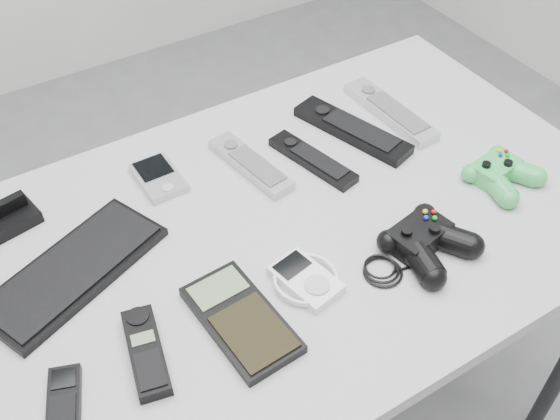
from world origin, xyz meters
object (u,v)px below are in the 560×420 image
desk (301,243)px  remote_silver_a (250,164)px  pda (159,177)px  controller_black (426,240)px  pda_keyboard (74,269)px  remote_silver_b (390,110)px  mobile_phone (64,398)px  calculator (241,319)px  remote_black_b (352,129)px  mp3_player (306,279)px  cordless_handset (146,352)px  remote_black_a (313,159)px  controller_green (501,172)px

desk → remote_silver_a: size_ratio=5.78×
pda → controller_black: (0.30, -0.38, 0.01)m
pda_keyboard → remote_silver_b: remote_silver_b is taller
desk → mobile_phone: bearing=-164.9°
calculator → controller_black: 0.33m
remote_black_b → mp3_player: remote_black_b is taller
pda → mobile_phone: bearing=-130.9°
cordless_handset → pda: bearing=75.7°
remote_silver_b → desk: bearing=-156.3°
desk → cordless_handset: size_ratio=7.70×
mobile_phone → mp3_player: 0.38m
controller_black → remote_silver_a: bearing=103.6°
remote_black_a → remote_black_b: remote_black_b is taller
controller_green → pda: bearing=139.3°
desk → cordless_handset: 0.36m
remote_silver_a → controller_green: (0.36, -0.27, 0.01)m
desk → pda_keyboard: pda_keyboard is taller
pda → remote_silver_b: size_ratio=0.48×
remote_black_a → mobile_phone: (-0.55, -0.23, -0.00)m
remote_silver_b → pda_keyboard: bearing=-176.5°
calculator → remote_silver_a: bearing=54.2°
pda → remote_silver_a: (0.16, -0.06, 0.00)m
remote_black_a → calculator: 0.38m
calculator → controller_green: bearing=-0.7°
remote_silver_b → calculator: remote_silver_b is taller
mobile_phone → cordless_handset: (0.12, 0.01, 0.00)m
mobile_phone → cordless_handset: cordless_handset is taller
pda_keyboard → mp3_player: 0.36m
desk → calculator: calculator is taller
desk → remote_black_a: size_ratio=5.93×
remote_black_b → remote_silver_b: (0.10, 0.01, -0.00)m
remote_black_b → calculator: remote_black_b is taller
pda → controller_green: size_ratio=0.85×
desk → controller_green: size_ratio=8.67×
mobile_phone → calculator: (0.26, -0.01, 0.00)m
remote_silver_a → controller_black: controller_black is taller
remote_silver_b → cordless_handset: same height
pda → mobile_phone: (-0.29, -0.34, -0.00)m
remote_black_a → cordless_handset: (-0.43, -0.22, 0.00)m
remote_silver_a → remote_black_a: size_ratio=1.03×
remote_black_b → remote_silver_a: bearing=158.7°
cordless_handset → mp3_player: cordless_handset is taller
remote_silver_a → mobile_phone: 0.53m
controller_green → controller_black: bearing=-174.7°
calculator → pda: bearing=82.1°
remote_silver_a → controller_black: (0.14, -0.32, 0.01)m
cordless_handset → controller_green: 0.69m
calculator → mobile_phone: bearing=173.6°
remote_silver_a → controller_black: 0.35m
pda_keyboard → pda: 0.24m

